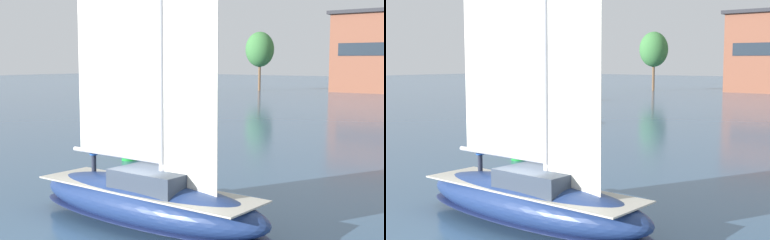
# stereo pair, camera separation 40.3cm
# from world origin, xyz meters

# --- Properties ---
(ground_plane) EXTENTS (400.00, 400.00, 0.00)m
(ground_plane) POSITION_xyz_m (0.00, 0.00, 0.00)
(ground_plane) COLOR #385675
(tree_shore_center) EXTENTS (6.09, 6.09, 12.53)m
(tree_shore_center) POSITION_xyz_m (-44.05, 85.58, 8.77)
(tree_shore_center) COLOR brown
(tree_shore_center) RESTS_ON ground
(sailboat_main) EXTENTS (11.10, 3.29, 15.17)m
(sailboat_main) POSITION_xyz_m (0.02, 0.00, 1.18)
(sailboat_main) COLOR navy
(sailboat_main) RESTS_ON ground
(sailboat_moored_near_marina) EXTENTS (7.99, 5.77, 10.88)m
(sailboat_moored_near_marina) POSITION_xyz_m (-20.41, 25.25, 0.74)
(sailboat_moored_near_marina) COLOR #232328
(sailboat_moored_near_marina) RESTS_ON ground
(sailboat_moored_outer_mooring) EXTENTS (7.57, 6.01, 10.53)m
(sailboat_moored_outer_mooring) POSITION_xyz_m (-39.10, 52.39, 0.72)
(sailboat_moored_outer_mooring) COLOR maroon
(sailboat_moored_outer_mooring) RESTS_ON ground
(channel_buoy) EXTENTS (1.05, 1.05, 1.91)m
(channel_buoy) POSITION_xyz_m (-10.00, 9.67, 0.75)
(channel_buoy) COLOR green
(channel_buoy) RESTS_ON ground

